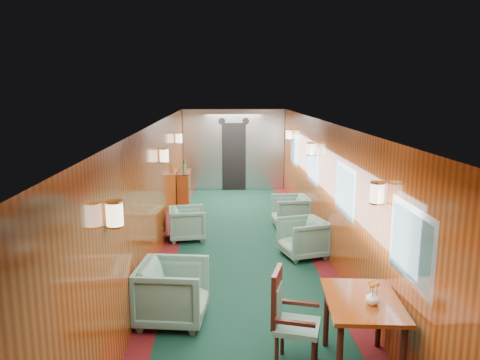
{
  "coord_description": "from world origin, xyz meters",
  "views": [
    {
      "loc": [
        -0.38,
        -7.84,
        2.97
      ],
      "look_at": [
        0.0,
        1.47,
        1.15
      ],
      "focal_mm": 35.0,
      "sensor_mm": 36.0,
      "label": 1
    }
  ],
  "objects": [
    {
      "name": "armchair_left_near",
      "position": [
        -1.02,
        -2.19,
        0.4
      ],
      "size": [
        0.96,
        0.94,
        0.79
      ],
      "primitive_type": "imported",
      "rotation": [
        0.0,
        0.0,
        1.45
      ],
      "color": "#224F45",
      "rests_on": "ground"
    },
    {
      "name": "room",
      "position": [
        0.0,
        0.0,
        1.63
      ],
      "size": [
        12.0,
        12.1,
        2.4
      ],
      "color": "black",
      "rests_on": "ground"
    },
    {
      "name": "credenza",
      "position": [
        -1.34,
        4.03,
        0.45
      ],
      "size": [
        0.31,
        0.99,
        1.16
      ],
      "color": "maroon",
      "rests_on": "ground"
    },
    {
      "name": "side_chair",
      "position": [
        0.32,
        -3.22,
        0.59
      ],
      "size": [
        0.59,
        0.61,
        1.08
      ],
      "rotation": [
        0.0,
        0.0,
        -0.29
      ],
      "color": "#224F45",
      "rests_on": "ground"
    },
    {
      "name": "wall_sconces",
      "position": [
        0.0,
        0.57,
        1.79
      ],
      "size": [
        2.97,
        7.97,
        0.25
      ],
      "color": "#F4E4BE",
      "rests_on": "ground"
    },
    {
      "name": "armchair_left_far",
      "position": [
        -1.06,
        1.2,
        0.33
      ],
      "size": [
        0.8,
        0.78,
        0.65
      ],
      "primitive_type": "imported",
      "rotation": [
        0.0,
        0.0,
        1.69
      ],
      "color": "#224F45",
      "rests_on": "ground"
    },
    {
      "name": "flower_vase",
      "position": [
        1.15,
        -3.47,
        0.89
      ],
      "size": [
        0.18,
        0.18,
        0.15
      ],
      "primitive_type": "imported",
      "rotation": [
        0.0,
        0.0,
        -0.28
      ],
      "color": "white",
      "rests_on": "dining_table"
    },
    {
      "name": "bulkhead",
      "position": [
        0.0,
        5.91,
        1.18
      ],
      "size": [
        2.98,
        0.17,
        2.39
      ],
      "color": "#B0B4B7",
      "rests_on": "ground"
    },
    {
      "name": "windows_right",
      "position": [
        1.49,
        0.25,
        1.45
      ],
      "size": [
        0.02,
        8.6,
        0.8
      ],
      "color": "#A9ACB0",
      "rests_on": "ground"
    },
    {
      "name": "armchair_right_near",
      "position": [
        1.07,
        0.12,
        0.35
      ],
      "size": [
        0.94,
        0.92,
        0.69
      ],
      "primitive_type": "imported",
      "rotation": [
        0.0,
        0.0,
        -1.29
      ],
      "color": "#224F45",
      "rests_on": "ground"
    },
    {
      "name": "armchair_right_far",
      "position": [
        1.12,
        1.94,
        0.35
      ],
      "size": [
        0.81,
        0.79,
        0.7
      ],
      "primitive_type": "imported",
      "rotation": [
        0.0,
        0.0,
        -1.51
      ],
      "color": "#224F45",
      "rests_on": "ground"
    },
    {
      "name": "dining_table",
      "position": [
        1.09,
        -3.35,
        0.68
      ],
      "size": [
        0.85,
        1.14,
        0.81
      ],
      "rotation": [
        0.0,
        0.0,
        -0.09
      ],
      "color": "maroon",
      "rests_on": "ground"
    }
  ]
}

